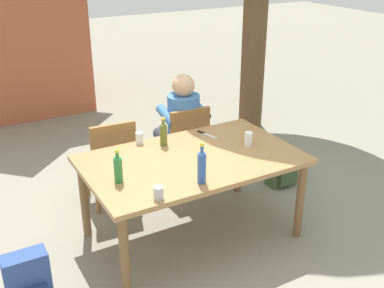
% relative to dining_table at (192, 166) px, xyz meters
% --- Properties ---
extents(ground_plane, '(24.00, 24.00, 0.00)m').
position_rel_dining_table_xyz_m(ground_plane, '(0.00, 0.00, -0.67)').
color(ground_plane, gray).
extents(dining_table, '(1.74, 1.07, 0.75)m').
position_rel_dining_table_xyz_m(dining_table, '(0.00, 0.00, 0.00)').
color(dining_table, '#A37547').
rests_on(dining_table, ground_plane).
extents(chair_far_right, '(0.46, 0.46, 0.87)m').
position_rel_dining_table_xyz_m(chair_far_right, '(0.39, 0.83, -0.18)').
color(chair_far_right, olive).
rests_on(chair_far_right, ground_plane).
extents(chair_far_left, '(0.47, 0.47, 0.87)m').
position_rel_dining_table_xyz_m(chair_far_left, '(-0.40, 0.83, -0.18)').
color(chair_far_left, olive).
rests_on(chair_far_left, ground_plane).
extents(person_in_white_shirt, '(0.47, 0.61, 1.18)m').
position_rel_dining_table_xyz_m(person_in_white_shirt, '(0.39, 0.94, -0.01)').
color(person_in_white_shirt, '#3D70B2').
rests_on(person_in_white_shirt, ground_plane).
extents(bottle_blue, '(0.06, 0.06, 0.32)m').
position_rel_dining_table_xyz_m(bottle_blue, '(-0.15, -0.40, 0.21)').
color(bottle_blue, '#2D56A3').
rests_on(bottle_blue, dining_table).
extents(bottle_olive, '(0.06, 0.06, 0.25)m').
position_rel_dining_table_xyz_m(bottle_olive, '(-0.09, 0.34, 0.19)').
color(bottle_olive, '#566623').
rests_on(bottle_olive, dining_table).
extents(bottle_green, '(0.06, 0.06, 0.26)m').
position_rel_dining_table_xyz_m(bottle_green, '(-0.67, -0.09, 0.19)').
color(bottle_green, '#287A38').
rests_on(bottle_green, dining_table).
extents(cup_glass, '(0.06, 0.06, 0.10)m').
position_rel_dining_table_xyz_m(cup_glass, '(-0.25, 0.47, 0.13)').
color(cup_glass, silver).
rests_on(cup_glass, dining_table).
extents(cup_white, '(0.07, 0.07, 0.12)m').
position_rel_dining_table_xyz_m(cup_white, '(0.54, -0.02, 0.14)').
color(cup_white, white).
rests_on(cup_white, dining_table).
extents(cup_steel, '(0.07, 0.07, 0.09)m').
position_rel_dining_table_xyz_m(cup_steel, '(-0.52, -0.46, 0.12)').
color(cup_steel, '#B2B7BC').
rests_on(cup_steel, dining_table).
extents(table_knife, '(0.08, 0.24, 0.01)m').
position_rel_dining_table_xyz_m(table_knife, '(0.35, 0.36, 0.08)').
color(table_knife, silver).
rests_on(table_knife, dining_table).
extents(backpack_by_near_side, '(0.31, 0.22, 0.39)m').
position_rel_dining_table_xyz_m(backpack_by_near_side, '(1.27, 0.35, -0.48)').
color(backpack_by_near_side, '#47663D').
rests_on(backpack_by_near_side, ground_plane).
extents(backpack_by_far_side, '(0.30, 0.21, 0.46)m').
position_rel_dining_table_xyz_m(backpack_by_far_side, '(-1.41, -0.24, -0.45)').
color(backpack_by_far_side, '#2D4784').
rests_on(backpack_by_far_side, ground_plane).
extents(brick_kiosk, '(2.10, 2.09, 2.94)m').
position_rel_dining_table_xyz_m(brick_kiosk, '(-0.58, 4.41, 0.87)').
color(brick_kiosk, '#B25638').
rests_on(brick_kiosk, ground_plane).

